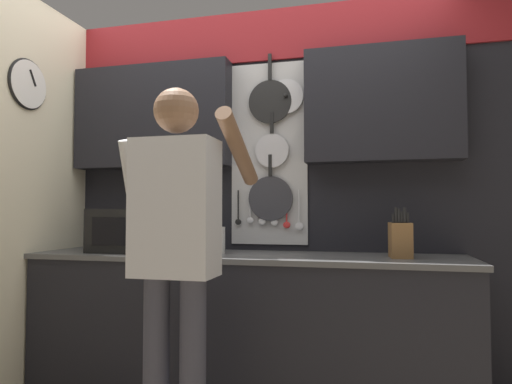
# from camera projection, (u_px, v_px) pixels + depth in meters

# --- Properties ---
(base_cabinet_counter) EXTENTS (2.55, 0.61, 0.89)m
(base_cabinet_counter) POSITION_uv_depth(u_px,v_px,m) (243.00, 331.00, 2.67)
(base_cabinet_counter) COLOR black
(base_cabinet_counter) RESTS_ON ground_plane
(back_wall_unit) EXTENTS (3.12, 0.20, 2.47)m
(back_wall_unit) POSITION_uv_depth(u_px,v_px,m) (254.00, 157.00, 2.98)
(back_wall_unit) COLOR black
(back_wall_unit) RESTS_ON ground_plane
(side_wall) EXTENTS (0.07, 1.60, 2.47)m
(side_wall) POSITION_uv_depth(u_px,v_px,m) (9.00, 193.00, 2.63)
(side_wall) COLOR beige
(side_wall) RESTS_ON ground_plane
(microwave) EXTENTS (0.53, 0.39, 0.27)m
(microwave) POSITION_uv_depth(u_px,v_px,m) (139.00, 230.00, 2.85)
(microwave) COLOR black
(microwave) RESTS_ON base_cabinet_counter
(knife_block) EXTENTS (0.12, 0.16, 0.27)m
(knife_block) POSITION_uv_depth(u_px,v_px,m) (400.00, 240.00, 2.47)
(knife_block) COLOR brown
(knife_block) RESTS_ON base_cabinet_counter
(utensil_crock) EXTENTS (0.12, 0.12, 0.35)m
(utensil_crock) POSITION_uv_depth(u_px,v_px,m) (215.00, 239.00, 2.73)
(utensil_crock) COLOR white
(utensil_crock) RESTS_ON base_cabinet_counter
(person) EXTENTS (0.54, 0.62, 1.72)m
(person) POSITION_uv_depth(u_px,v_px,m) (176.00, 236.00, 2.11)
(person) COLOR #383842
(person) RESTS_ON ground_plane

